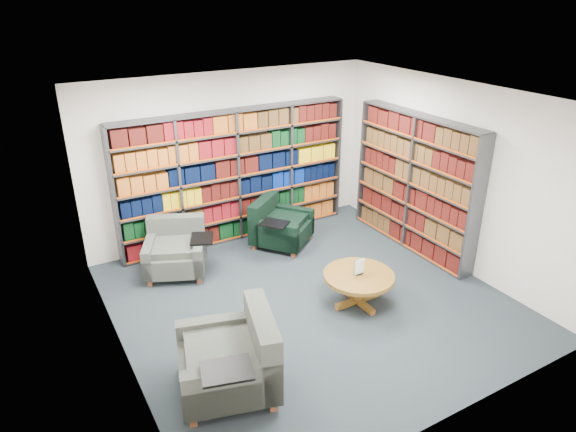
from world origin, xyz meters
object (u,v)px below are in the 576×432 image
chair_green_right (277,226)px  chair_teal_left (176,251)px  chair_teal_front (236,361)px  coffee_table (359,280)px

chair_green_right → chair_teal_left: bearing=-179.8°
chair_teal_front → coffee_table: chair_teal_front is taller
chair_green_right → coffee_table: chair_green_right is taller
coffee_table → chair_teal_front: bearing=-162.5°
chair_teal_front → coffee_table: (2.12, 0.67, -0.00)m
chair_teal_front → coffee_table: 2.22m
chair_teal_front → chair_teal_left: bearing=84.3°
chair_teal_left → chair_teal_front: size_ratio=0.90×
chair_teal_left → chair_green_right: (1.75, 0.00, -0.00)m
chair_teal_left → chair_green_right: chair_teal_left is taller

